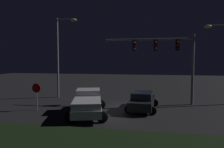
{
  "coord_description": "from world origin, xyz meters",
  "views": [
    {
      "loc": [
        1.94,
        -17.55,
        4.19
      ],
      "look_at": [
        -1.3,
        0.21,
        2.93
      ],
      "focal_mm": 33.15,
      "sensor_mm": 36.0,
      "label": 1
    }
  ],
  "objects": [
    {
      "name": "ground_plane",
      "position": [
        0.0,
        0.0,
        0.0
      ],
      "size": [
        80.0,
        80.0,
        0.0
      ],
      "primitive_type": "plane",
      "color": "black"
    },
    {
      "name": "traffic_signal_gantry",
      "position": [
        3.41,
        2.5,
        4.9
      ],
      "size": [
        8.32,
        0.56,
        6.5
      ],
      "color": "slate",
      "rests_on": "ground_plane"
    },
    {
      "name": "stop_sign",
      "position": [
        -7.23,
        -2.03,
        1.56
      ],
      "size": [
        0.76,
        0.08,
        2.23
      ],
      "color": "slate",
      "rests_on": "ground_plane"
    },
    {
      "name": "street_lamp_left",
      "position": [
        -7.59,
        3.79,
        5.38
      ],
      "size": [
        2.34,
        0.44,
        8.66
      ],
      "color": "slate",
      "rests_on": "ground_plane"
    },
    {
      "name": "pickup_truck",
      "position": [
        -2.65,
        -2.61,
        1.0
      ],
      "size": [
        3.78,
        5.73,
        1.8
      ],
      "rotation": [
        0.0,
        0.0,
        1.83
      ],
      "color": "#B7B7BC",
      "rests_on": "ground_plane"
    },
    {
      "name": "car_sedan",
      "position": [
        1.37,
        -0.34,
        0.74
      ],
      "size": [
        2.71,
        4.53,
        1.51
      ],
      "rotation": [
        0.0,
        0.0,
        1.49
      ],
      "color": "black",
      "rests_on": "ground_plane"
    },
    {
      "name": "street_lamp_right",
      "position": [
        8.64,
        3.16,
        4.76
      ],
      "size": [
        2.36,
        0.44,
        7.5
      ],
      "color": "slate",
      "rests_on": "ground_plane"
    }
  ]
}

